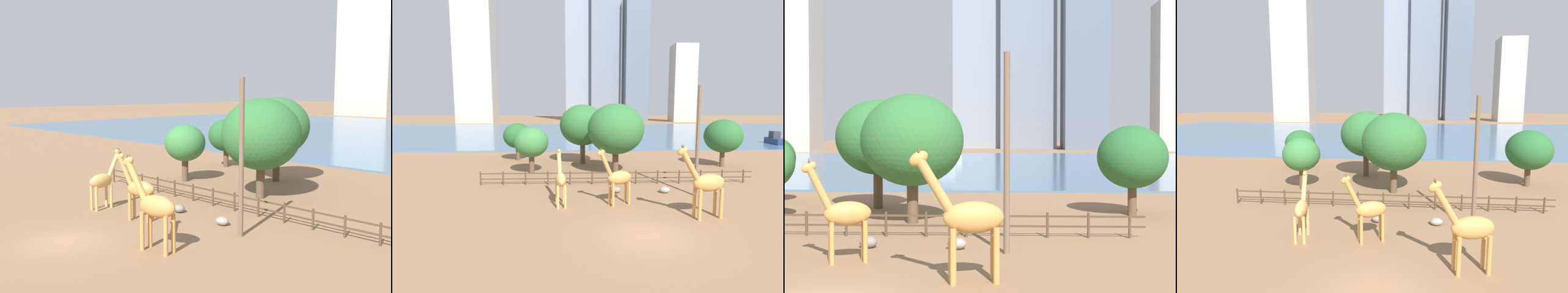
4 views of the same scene
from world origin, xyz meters
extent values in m
cylinder|color=#C18C47|center=(-1.29, 5.32, 0.88)|extent=(0.27, 0.27, 1.77)
cylinder|color=#C18C47|center=(-1.49, 5.83, 0.88)|extent=(0.27, 0.27, 1.77)
cylinder|color=#C18C47|center=(-0.01, 5.81, 0.88)|extent=(0.27, 0.27, 1.77)
cylinder|color=#C18C47|center=(-0.21, 6.32, 0.88)|extent=(0.27, 0.27, 1.77)
ellipsoid|color=#C18C47|center=(-0.75, 5.82, 2.07)|extent=(2.10, 1.44, 1.02)
cylinder|color=#C18C47|center=(-1.82, 5.40, 3.17)|extent=(1.15, 0.70, 1.91)
ellipsoid|color=#C18C47|center=(-2.20, 5.26, 4.05)|extent=(0.81, 0.57, 0.64)
cone|color=brown|center=(-2.17, 5.18, 4.35)|extent=(0.12, 0.12, 0.19)
cone|color=brown|center=(-2.23, 5.33, 4.35)|extent=(0.12, 0.12, 0.19)
cylinder|color=tan|center=(-5.50, 6.30, 0.86)|extent=(0.22, 0.22, 1.71)
cylinder|color=tan|center=(-4.98, 6.37, 0.86)|extent=(0.22, 0.22, 1.71)
cylinder|color=tan|center=(-5.33, 4.99, 0.86)|extent=(0.22, 0.22, 1.71)
cylinder|color=tan|center=(-4.81, 5.05, 0.86)|extent=(0.22, 0.22, 1.71)
ellipsoid|color=tan|center=(-5.15, 5.68, 2.01)|extent=(0.99, 1.97, 0.99)
cylinder|color=tan|center=(-5.30, 6.83, 3.03)|extent=(0.45, 1.21, 1.80)
ellipsoid|color=tan|center=(-5.36, 7.29, 3.86)|extent=(0.40, 0.76, 0.64)
cone|color=brown|center=(-5.44, 7.28, 4.15)|extent=(0.10, 0.10, 0.18)
cone|color=brown|center=(-5.28, 7.30, 4.15)|extent=(0.10, 0.10, 0.18)
cylinder|color=#C18C47|center=(3.98, 2.32, 1.02)|extent=(0.28, 0.28, 2.04)
cylinder|color=#C18C47|center=(3.86, 2.94, 1.02)|extent=(0.28, 0.28, 2.04)
cylinder|color=#C18C47|center=(5.52, 2.62, 1.02)|extent=(0.28, 0.28, 2.04)
cylinder|color=#C18C47|center=(5.40, 3.24, 1.02)|extent=(0.28, 0.28, 2.04)
ellipsoid|color=#C18C47|center=(4.69, 2.78, 2.39)|extent=(2.38, 1.32, 1.18)
cylinder|color=#C18C47|center=(3.30, 2.50, 3.59)|extent=(1.51, 0.64, 2.12)
ellipsoid|color=#C18C47|center=(2.73, 2.39, 4.56)|extent=(0.92, 0.53, 0.78)
cone|color=brown|center=(2.75, 2.30, 4.90)|extent=(0.13, 0.13, 0.21)
cone|color=brown|center=(2.71, 2.48, 4.90)|extent=(0.13, 0.13, 0.21)
cylinder|color=brown|center=(5.91, 7.89, 4.53)|extent=(0.28, 0.28, 9.07)
ellipsoid|color=gray|center=(-0.61, 8.95, 0.28)|extent=(0.83, 0.74, 0.56)
ellipsoid|color=gray|center=(3.60, 8.80, 0.27)|extent=(0.90, 0.71, 0.53)
cylinder|color=#4C3826|center=(-13.00, 12.00, 0.65)|extent=(0.14, 0.14, 1.30)
cylinder|color=#4C3826|center=(-10.90, 12.00, 0.65)|extent=(0.14, 0.14, 1.30)
cylinder|color=#4C3826|center=(-8.79, 12.00, 0.65)|extent=(0.14, 0.14, 1.30)
cylinder|color=#4C3826|center=(-6.69, 12.00, 0.65)|extent=(0.14, 0.14, 1.30)
cylinder|color=#4C3826|center=(-4.58, 12.00, 0.65)|extent=(0.14, 0.14, 1.30)
cylinder|color=#4C3826|center=(-2.48, 12.00, 0.65)|extent=(0.14, 0.14, 1.30)
cylinder|color=#4C3826|center=(-0.38, 12.00, 0.65)|extent=(0.14, 0.14, 1.30)
cylinder|color=#4C3826|center=(1.73, 12.00, 0.65)|extent=(0.14, 0.14, 1.30)
cylinder|color=#4C3826|center=(3.83, 12.00, 0.65)|extent=(0.14, 0.14, 1.30)
cylinder|color=#4C3826|center=(5.94, 12.00, 0.65)|extent=(0.14, 0.14, 1.30)
cylinder|color=#4C3826|center=(8.04, 12.00, 0.65)|extent=(0.14, 0.14, 1.30)
cylinder|color=#4C3826|center=(10.15, 12.00, 0.65)|extent=(0.14, 0.14, 1.30)
cylinder|color=#4C3826|center=(12.25, 12.00, 0.65)|extent=(0.14, 0.14, 1.30)
cube|color=#4C3826|center=(0.00, 12.00, 1.10)|extent=(26.10, 0.08, 0.10)
cube|color=#4C3826|center=(0.00, 12.00, 0.59)|extent=(26.10, 0.08, 0.10)
cylinder|color=brown|center=(-3.14, 23.08, 1.35)|extent=(0.65, 0.65, 2.71)
ellipsoid|color=#2D6B33|center=(-3.14, 23.08, 5.06)|extent=(5.89, 5.89, 5.30)
cylinder|color=brown|center=(-8.92, 17.05, 1.02)|extent=(0.59, 0.59, 2.04)
ellipsoid|color=#387A3D|center=(-8.92, 17.05, 3.54)|extent=(3.75, 3.75, 3.37)
cylinder|color=brown|center=(-12.10, 25.96, 0.94)|extent=(0.57, 0.57, 1.89)
ellipsoid|color=#26602D|center=(-12.10, 25.96, 3.44)|extent=(3.88, 3.88, 3.49)
cylinder|color=brown|center=(0.32, 16.53, 1.27)|extent=(0.68, 0.68, 2.53)
ellipsoid|color=#2D6B33|center=(0.32, 16.53, 4.99)|extent=(6.13, 6.13, 5.52)
cube|color=#B7B2A8|center=(-51.85, 135.13, 35.69)|extent=(17.57, 11.93, 71.38)
camera|label=1|loc=(23.95, -12.75, 8.38)|focal=45.00mm
camera|label=2|loc=(-4.00, -16.41, 7.26)|focal=28.00mm
camera|label=3|loc=(5.81, -18.90, 5.58)|focal=55.00mm
camera|label=4|loc=(1.13, -12.18, 8.53)|focal=28.00mm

